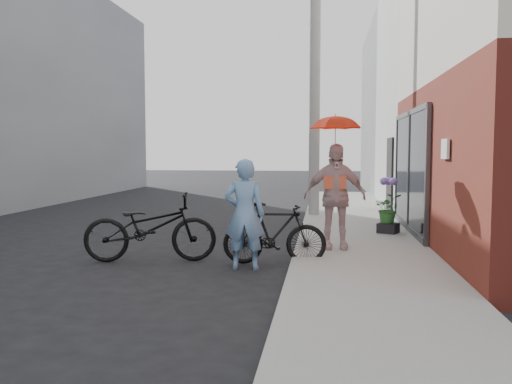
% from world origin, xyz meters
% --- Properties ---
extents(ground, '(80.00, 80.00, 0.00)m').
position_xyz_m(ground, '(0.00, 0.00, 0.00)').
color(ground, black).
rests_on(ground, ground).
extents(sidewalk, '(2.20, 24.00, 0.12)m').
position_xyz_m(sidewalk, '(2.10, 2.00, 0.06)').
color(sidewalk, '#979691').
rests_on(sidewalk, ground).
extents(curb, '(0.12, 24.00, 0.12)m').
position_xyz_m(curb, '(0.94, 2.00, 0.06)').
color(curb, '#9E9E99').
rests_on(curb, ground).
extents(east_building_far, '(8.00, 8.00, 7.00)m').
position_xyz_m(east_building_far, '(7.20, 16.00, 3.50)').
color(east_building_far, slate).
rests_on(east_building_far, ground).
extents(utility_pole, '(0.28, 0.28, 7.00)m').
position_xyz_m(utility_pole, '(1.10, 6.00, 3.50)').
color(utility_pole, '#9E9E99').
rests_on(utility_pole, ground).
extents(officer, '(0.63, 0.43, 1.68)m').
position_xyz_m(officer, '(0.19, -0.17, 0.84)').
color(officer, '#709AC8').
rests_on(officer, ground).
extents(bike_left, '(2.22, 1.15, 1.11)m').
position_xyz_m(bike_left, '(-1.41, 0.20, 0.56)').
color(bike_left, black).
rests_on(bike_left, ground).
extents(bike_right, '(1.67, 0.60, 0.98)m').
position_xyz_m(bike_right, '(0.60, 0.25, 0.49)').
color(bike_right, black).
rests_on(bike_right, ground).
extents(kimono_woman, '(1.09, 0.54, 1.80)m').
position_xyz_m(kimono_woman, '(1.55, 1.09, 1.02)').
color(kimono_woman, beige).
rests_on(kimono_woman, sidewalk).
extents(parasol, '(0.85, 0.85, 0.75)m').
position_xyz_m(parasol, '(1.55, 1.09, 2.29)').
color(parasol, red).
rests_on(parasol, kimono_woman).
extents(planter, '(0.49, 0.49, 0.20)m').
position_xyz_m(planter, '(2.67, 3.01, 0.22)').
color(planter, black).
rests_on(planter, sidewalk).
extents(potted_plant, '(0.55, 0.48, 0.61)m').
position_xyz_m(potted_plant, '(2.67, 3.01, 0.62)').
color(potted_plant, '#316F2C').
rests_on(potted_plant, planter).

